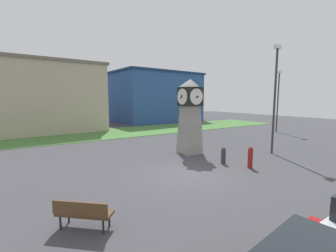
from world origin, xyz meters
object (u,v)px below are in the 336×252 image
(bollard_near_tower, at_px, (250,157))
(bench, at_px, (83,212))
(clock_tower, at_px, (190,116))
(bollard_mid_row, at_px, (223,155))
(street_lamp_far_side, at_px, (275,93))
(street_lamp_near_road, at_px, (278,97))

(bollard_near_tower, height_order, bench, bollard_near_tower)
(clock_tower, relative_size, bollard_mid_row, 5.22)
(bollard_near_tower, bearing_deg, clock_tower, 98.66)
(bollard_near_tower, xyz_separation_m, street_lamp_far_side, (3.97, 1.29, 3.49))
(street_lamp_far_side, bearing_deg, street_lamp_near_road, 30.46)
(clock_tower, xyz_separation_m, street_lamp_near_road, (14.24, 2.55, 1.29))
(clock_tower, height_order, street_lamp_far_side, street_lamp_far_side)
(bollard_mid_row, relative_size, street_lamp_far_side, 0.13)
(clock_tower, height_order, street_lamp_near_road, street_lamp_near_road)
(clock_tower, xyz_separation_m, bollard_mid_row, (0.05, -3.05, -2.07))
(bollard_near_tower, distance_m, street_lamp_far_side, 5.44)
(bollard_near_tower, xyz_separation_m, bench, (-8.80, -1.17, -0.06))
(bollard_near_tower, relative_size, street_lamp_near_road, 0.17)
(bollard_mid_row, bearing_deg, street_lamp_far_side, -0.61)
(street_lamp_near_road, bearing_deg, bench, -160.09)
(bollard_near_tower, height_order, street_lamp_far_side, street_lamp_far_side)
(clock_tower, bearing_deg, bollard_near_tower, -81.34)
(bench, bearing_deg, bollard_near_tower, 7.55)
(clock_tower, height_order, bollard_mid_row, clock_tower)
(bench, xyz_separation_m, street_lamp_far_side, (12.77, 2.46, 3.55))
(bollard_mid_row, bearing_deg, bollard_near_tower, -65.34)
(bench, height_order, street_lamp_far_side, street_lamp_far_side)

